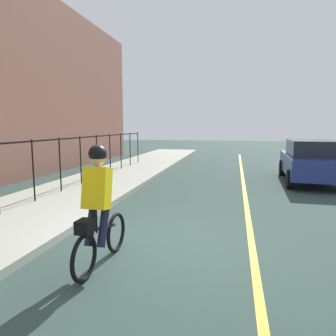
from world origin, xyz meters
name	(u,v)px	position (x,y,z in m)	size (l,w,h in m)	color
ground_plane	(163,239)	(0.00, 0.00, 0.00)	(80.00, 80.00, 0.00)	#2D423B
lane_line_centre	(252,246)	(0.00, -1.60, 0.00)	(36.00, 0.12, 0.01)	yellow
sidewalk	(4,224)	(0.00, 3.40, 0.07)	(40.00, 3.20, 0.15)	#A3A795
iron_fence	(16,161)	(1.00, 3.80, 1.27)	(19.12, 0.04, 1.60)	black
cyclist_lead	(98,208)	(-1.31, 0.66, 0.91)	(1.71, 0.37, 1.83)	black
patrol_sedan	(311,160)	(6.91, -4.02, 0.82)	(4.49, 2.10, 1.58)	navy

